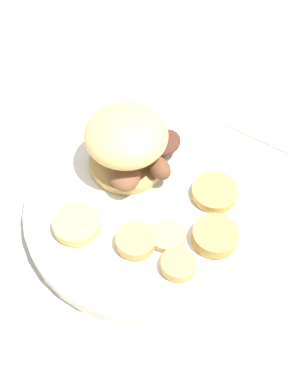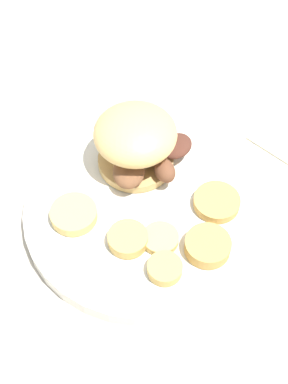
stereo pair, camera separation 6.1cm
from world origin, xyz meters
name	(u,v)px [view 2 (the right image)]	position (x,y,z in m)	size (l,w,h in m)	color
ground_plane	(144,215)	(0.00, 0.00, 0.00)	(4.00, 4.00, 0.00)	#B2A899
dinner_plate	(144,209)	(0.00, 0.00, 0.01)	(0.28, 0.28, 0.02)	white
sandwich	(138,142)	(-0.06, -0.01, 0.06)	(0.11, 0.13, 0.08)	tan
potato_round_0	(208,246)	(0.06, 0.07, 0.03)	(0.05, 0.05, 0.02)	tan
potato_round_1	(128,239)	(0.05, -0.01, 0.03)	(0.05, 0.05, 0.01)	tan
potato_round_2	(161,238)	(0.05, 0.02, 0.03)	(0.04, 0.04, 0.01)	#DBB766
potato_round_3	(217,202)	(-0.01, 0.08, 0.03)	(0.05, 0.05, 0.01)	tan
potato_round_4	(165,269)	(0.09, 0.03, 0.03)	(0.04, 0.04, 0.01)	tan
potato_round_5	(74,214)	(0.02, -0.08, 0.03)	(0.05, 0.05, 0.01)	#DBB766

